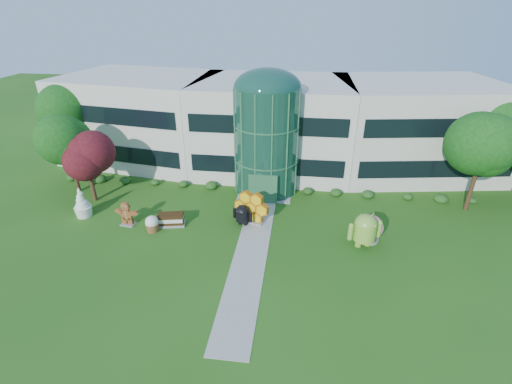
% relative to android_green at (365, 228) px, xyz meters
% --- Properties ---
extents(ground, '(140.00, 140.00, 0.00)m').
position_rel_android_green_xyz_m(ground, '(-8.25, -3.27, -1.54)').
color(ground, '#215114').
rests_on(ground, ground).
extents(building, '(46.00, 15.00, 9.30)m').
position_rel_android_green_xyz_m(building, '(-8.25, 14.73, 3.11)').
color(building, beige).
rests_on(building, ground).
extents(atrium, '(6.00, 6.00, 9.80)m').
position_rel_android_green_xyz_m(atrium, '(-8.25, 8.73, 3.36)').
color(atrium, '#194738').
rests_on(atrium, ground).
extents(walkway, '(2.40, 20.00, 0.04)m').
position_rel_android_green_xyz_m(walkway, '(-8.25, -1.27, -1.52)').
color(walkway, '#9E9E93').
rests_on(walkway, ground).
extents(tree_red, '(4.00, 4.00, 6.00)m').
position_rel_android_green_xyz_m(tree_red, '(-23.75, 4.23, 1.46)').
color(tree_red, '#3F0C14').
rests_on(tree_red, ground).
extents(trees_backdrop, '(52.00, 8.00, 8.40)m').
position_rel_android_green_xyz_m(trees_backdrop, '(-8.25, 9.73, 2.66)').
color(trees_backdrop, '#134411').
rests_on(trees_backdrop, ground).
extents(android_green, '(3.15, 2.55, 3.09)m').
position_rel_android_green_xyz_m(android_green, '(0.00, 0.00, 0.00)').
color(android_green, '#82BA3B').
rests_on(android_green, ground).
extents(android_black, '(2.13, 1.76, 2.08)m').
position_rel_android_green_xyz_m(android_black, '(-9.48, 1.78, -0.51)').
color(android_black, black).
rests_on(android_black, ground).
extents(donut, '(2.33, 1.39, 2.28)m').
position_rel_android_green_xyz_m(donut, '(0.44, 0.88, -0.41)').
color(donut, '#F65D8A').
rests_on(donut, ground).
extents(gingerbread, '(2.39, 1.16, 2.12)m').
position_rel_android_green_xyz_m(gingerbread, '(-18.88, 0.57, -0.48)').
color(gingerbread, brown).
rests_on(gingerbread, ground).
extents(ice_cream_sandwich, '(2.45, 1.55, 1.01)m').
position_rel_android_green_xyz_m(ice_cream_sandwich, '(-15.33, 0.98, -1.04)').
color(ice_cream_sandwich, black).
rests_on(ice_cream_sandwich, ground).
extents(honeycomb, '(3.36, 2.04, 2.49)m').
position_rel_android_green_xyz_m(honeycomb, '(-8.81, 2.38, -0.30)').
color(honeycomb, yellow).
rests_on(honeycomb, ground).
extents(froyo, '(2.01, 2.01, 2.67)m').
position_rel_android_green_xyz_m(froyo, '(-23.22, 1.42, -0.21)').
color(froyo, white).
rests_on(froyo, ground).
extents(cupcake, '(1.51, 1.51, 1.37)m').
position_rel_android_green_xyz_m(cupcake, '(-16.49, -0.10, -0.86)').
color(cupcake, white).
rests_on(cupcake, ground).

